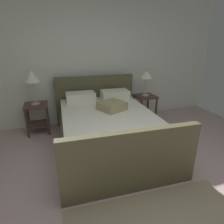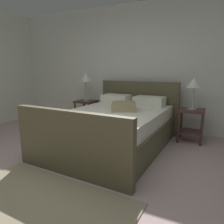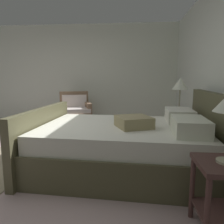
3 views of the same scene
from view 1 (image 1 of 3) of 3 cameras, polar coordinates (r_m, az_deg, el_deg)
name	(u,v)px [view 1 (image 1 of 3)]	position (r m, az deg, el deg)	size (l,w,h in m)	color
ground_plane	(146,209)	(2.42, 10.10, -26.68)	(6.27, 5.51, 0.02)	#B69B9A
wall_back	(88,61)	(4.33, -7.36, 14.85)	(6.39, 0.12, 2.69)	silver
bed	(108,127)	(3.33, -1.34, -4.61)	(1.83, 2.44, 1.06)	brown
nightstand_right	(145,104)	(4.44, 9.82, 2.45)	(0.44, 0.44, 0.60)	#4B2F2B
table_lamp_right	(147,75)	(4.29, 10.35, 10.75)	(0.27, 0.27, 0.56)	#B7B293
nightstand_left	(37,114)	(4.06, -21.56, -0.44)	(0.44, 0.44, 0.60)	#4B2F2B
table_lamp_left	(32,77)	(3.88, -22.94, 9.56)	(0.28, 0.28, 0.65)	#B7B293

